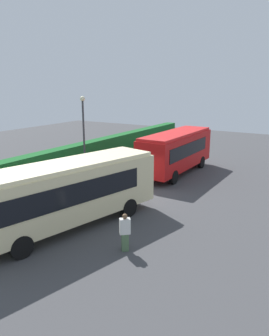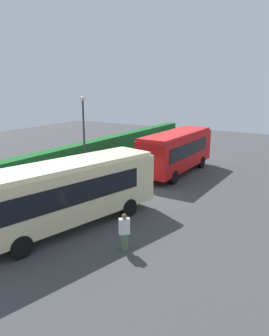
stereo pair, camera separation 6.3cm
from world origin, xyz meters
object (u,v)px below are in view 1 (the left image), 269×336
at_px(bus_cream, 67,191).
at_px(bus_red, 176,150).
at_px(person_left, 125,231).
at_px(lamppost, 84,129).
at_px(person_center, 133,165).

xyz_separation_m(bus_cream, bus_red, (12.21, -0.34, -0.01)).
xyz_separation_m(bus_red, person_left, (-12.74, -3.38, -1.01)).
height_order(bus_red, lamppost, lamppost).
bearing_deg(person_center, bus_cream, -142.52).
distance_m(person_center, lamppost, 4.62).
distance_m(bus_cream, person_center, 9.71).
xyz_separation_m(bus_cream, lamppost, (7.13, 4.80, 1.88)).
bearing_deg(lamppost, bus_cream, -146.03).
distance_m(person_left, lamppost, 11.82).
relative_size(bus_cream, lamppost, 1.68).
bearing_deg(bus_cream, person_left, -84.92).
height_order(bus_red, person_center, bus_red).
bearing_deg(person_center, bus_red, -15.10).
relative_size(bus_cream, person_center, 5.91).
distance_m(bus_cream, lamppost, 8.80).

